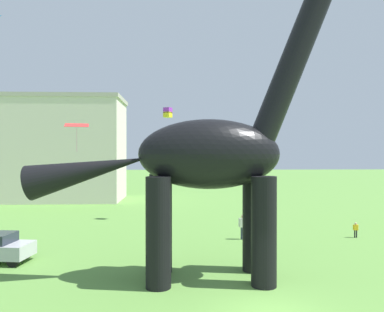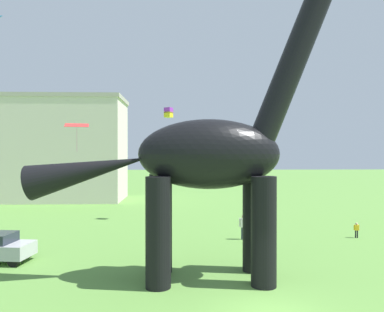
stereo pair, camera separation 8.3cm
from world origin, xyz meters
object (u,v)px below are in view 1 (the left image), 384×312
at_px(person_vendor_side, 243,224).
at_px(kite_trailing, 168,113).
at_px(person_watching_child, 356,228).
at_px(dinosaur_sculpture, 208,154).
at_px(kite_far_left, 77,125).

bearing_deg(person_vendor_side, kite_trailing, -84.78).
height_order(person_watching_child, person_vendor_side, person_vendor_side).
distance_m(dinosaur_sculpture, person_vendor_side, 9.49).
xyz_separation_m(person_watching_child, kite_trailing, (-13.06, 7.13, 8.70)).
relative_size(dinosaur_sculpture, person_watching_child, 15.19).
bearing_deg(kite_far_left, kite_trailing, 75.67).
relative_size(dinosaur_sculpture, person_vendor_side, 9.45).
relative_size(person_vendor_side, kite_far_left, 1.26).
bearing_deg(kite_far_left, dinosaur_sculpture, -1.79).
bearing_deg(dinosaur_sculpture, person_watching_child, 14.87).
relative_size(dinosaur_sculpture, kite_far_left, 11.94).
bearing_deg(kite_trailing, dinosaur_sculpture, -81.51).
height_order(dinosaur_sculpture, person_watching_child, dinosaur_sculpture).
xyz_separation_m(person_watching_child, kite_far_left, (-16.84, -7.66, 6.44)).
height_order(person_watching_child, kite_trailing, kite_trailing).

